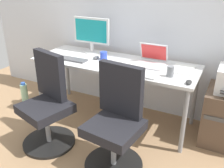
% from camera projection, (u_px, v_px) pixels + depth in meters
% --- Properties ---
extents(ground_plane, '(5.28, 5.28, 0.00)m').
position_uv_depth(ground_plane, '(114.00, 117.00, 3.09)').
color(ground_plane, '#9E7A56').
extents(back_wall, '(4.40, 0.04, 2.60)m').
position_uv_depth(back_wall, '(130.00, 5.00, 2.91)').
color(back_wall, silver).
rests_on(back_wall, ground).
extents(desk, '(1.87, 0.68, 0.73)m').
position_uv_depth(desk, '(114.00, 67.00, 2.82)').
color(desk, silver).
rests_on(desk, ground).
extents(office_chair_left, '(0.54, 0.54, 0.94)m').
position_uv_depth(office_chair_left, '(48.00, 105.00, 2.51)').
color(office_chair_left, black).
rests_on(office_chair_left, ground).
extents(office_chair_right, '(0.54, 0.54, 0.94)m').
position_uv_depth(office_chair_right, '(116.00, 124.00, 2.20)').
color(office_chair_right, black).
rests_on(office_chair_right, ground).
extents(water_bottle_on_floor, '(0.09, 0.09, 0.31)m').
position_uv_depth(water_bottle_on_floor, '(24.00, 94.00, 3.37)').
color(water_bottle_on_floor, '#A5D8B2').
rests_on(water_bottle_on_floor, ground).
extents(desktop_monitor, '(0.48, 0.18, 0.43)m').
position_uv_depth(desktop_monitor, '(91.00, 33.00, 3.02)').
color(desktop_monitor, silver).
rests_on(desktop_monitor, desk).
extents(open_laptop, '(0.31, 0.29, 0.22)m').
position_uv_depth(open_laptop, '(151.00, 60.00, 2.69)').
color(open_laptop, silver).
rests_on(open_laptop, desk).
extents(keyboard_by_monitor, '(0.34, 0.12, 0.02)m').
position_uv_depth(keyboard_by_monitor, '(73.00, 59.00, 2.85)').
color(keyboard_by_monitor, '#515156').
rests_on(keyboard_by_monitor, desk).
extents(keyboard_by_laptop, '(0.34, 0.12, 0.02)m').
position_uv_depth(keyboard_by_laptop, '(139.00, 75.00, 2.42)').
color(keyboard_by_laptop, silver).
rests_on(keyboard_by_laptop, desk).
extents(mouse_by_monitor, '(0.06, 0.10, 0.03)m').
position_uv_depth(mouse_by_monitor, '(96.00, 58.00, 2.89)').
color(mouse_by_monitor, '#515156').
rests_on(mouse_by_monitor, desk).
extents(mouse_by_laptop, '(0.06, 0.10, 0.03)m').
position_uv_depth(mouse_by_laptop, '(189.00, 82.00, 2.24)').
color(mouse_by_laptop, '#2D2D2D').
rests_on(mouse_by_laptop, desk).
extents(coffee_mug, '(0.08, 0.08, 0.09)m').
position_uv_depth(coffee_mug, '(104.00, 56.00, 2.85)').
color(coffee_mug, blue).
rests_on(coffee_mug, desk).
extents(pen_cup, '(0.07, 0.07, 0.10)m').
position_uv_depth(pen_cup, '(170.00, 71.00, 2.38)').
color(pen_cup, slate).
rests_on(pen_cup, desk).
extents(paper_pile, '(0.21, 0.30, 0.01)m').
position_uv_depth(paper_pile, '(183.00, 69.00, 2.57)').
color(paper_pile, white).
rests_on(paper_pile, desk).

